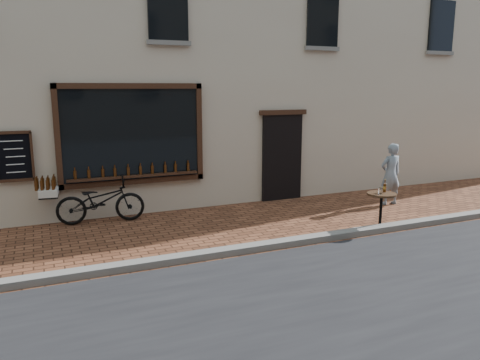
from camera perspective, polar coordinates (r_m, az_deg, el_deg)
name	(u,v)px	position (r m, az deg, el deg)	size (l,w,h in m)	color
ground	(280,251)	(8.52, 4.88, -8.61)	(90.00, 90.00, 0.00)	#502B19
kerb	(275,244)	(8.66, 4.26, -7.83)	(90.00, 0.25, 0.12)	slate
shop_building	(174,11)	(14.22, -8.04, 19.72)	(28.00, 6.20, 10.00)	beige
cargo_bicycle	(99,200)	(10.50, -16.84, -2.40)	(2.22, 0.82, 1.03)	black
bistro_table	(381,203)	(10.03, 16.83, -2.75)	(0.59, 0.59, 1.02)	black
pedestrian	(391,174)	(12.17, 17.88, 0.68)	(0.56, 0.37, 1.53)	gray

